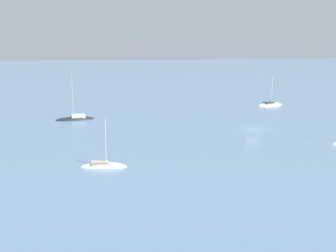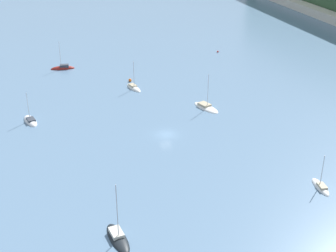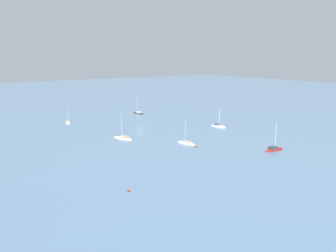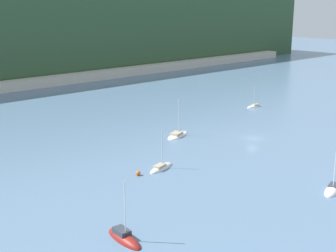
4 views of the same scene
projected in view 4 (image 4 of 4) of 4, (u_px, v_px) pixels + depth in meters
The scene contains 8 objects.
ground_plane at pixel (253, 138), 108.19m from camera, with size 600.00×600.00×0.00m, color slate.
shore_town_strip at pixel (46, 82), 176.03m from camera, with size 290.58×6.00×3.43m.
sailboat_1 at pixel (333, 190), 78.10m from camera, with size 7.26×3.99×7.93m.
sailboat_2 at pixel (161, 168), 88.46m from camera, with size 7.27×3.79×8.48m.
sailboat_3 at pixel (254, 107), 141.07m from camera, with size 6.05×2.46×6.96m.
sailboat_4 at pixel (178, 135), 110.36m from camera, with size 8.95×5.60×9.43m.
sailboat_5 at pixel (124, 239), 61.89m from camera, with size 2.78×7.32×9.35m.
mooring_buoy_1 at pixel (138, 173), 84.93m from camera, with size 0.88×0.88×0.88m.
Camera 4 is at (-85.12, -62.71, 30.36)m, focal length 50.00 mm.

